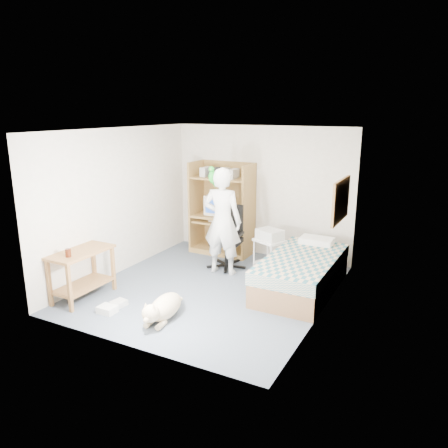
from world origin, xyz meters
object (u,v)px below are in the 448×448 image
(person, at_px, (222,221))
(side_desk, at_px, (82,267))
(printer_cart, at_px, (269,250))
(computer_hutch, at_px, (223,212))
(office_chair, at_px, (228,246))
(bed, at_px, (302,273))
(dog, at_px, (163,308))

(person, bearing_deg, side_desk, 48.65)
(person, relative_size, printer_cart, 3.05)
(computer_hutch, xyz_separation_m, side_desk, (-0.85, -2.94, -0.33))
(office_chair, bearing_deg, side_desk, -126.33)
(bed, bearing_deg, printer_cart, 145.25)
(computer_hutch, height_order, bed, computer_hutch)
(computer_hutch, relative_size, printer_cart, 2.95)
(office_chair, bearing_deg, bed, -20.84)
(computer_hutch, distance_m, dog, 3.09)
(person, height_order, dog, person)
(office_chair, relative_size, dog, 1.08)
(person, height_order, printer_cart, person)
(side_desk, bearing_deg, computer_hutch, 73.86)
(computer_hutch, distance_m, office_chair, 0.95)
(dog, bearing_deg, computer_hutch, 95.58)
(bed, height_order, office_chair, office_chair)
(bed, xyz_separation_m, printer_cart, (-0.76, 0.53, 0.10))
(office_chair, height_order, dog, office_chair)
(side_desk, xyz_separation_m, person, (1.38, 1.92, 0.44))
(dog, bearing_deg, printer_cart, 69.21)
(bed, bearing_deg, office_chair, 164.82)
(person, bearing_deg, computer_hutch, -68.19)
(computer_hutch, height_order, dog, computer_hutch)
(bed, height_order, person, person)
(bed, xyz_separation_m, dog, (-1.36, -1.84, -0.12))
(side_desk, xyz_separation_m, dog, (1.49, -0.02, -0.32))
(bed, bearing_deg, side_desk, -147.50)
(side_desk, relative_size, office_chair, 0.89)
(side_desk, height_order, printer_cart, side_desk)
(bed, distance_m, dog, 2.29)
(bed, height_order, printer_cart, bed)
(side_desk, distance_m, office_chair, 2.60)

